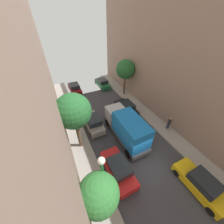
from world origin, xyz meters
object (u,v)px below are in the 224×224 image
parked_car_right_1 (126,108)px  street_tree_0 (73,111)px  parked_car_left_3 (75,88)px  street_tree_2 (98,194)px  parked_car_right_0 (201,184)px  potted_plant_2 (61,105)px  parked_car_right_2 (102,83)px  pedestrian (169,123)px  street_tree_1 (125,70)px  parked_car_left_1 (118,169)px  delivery_truck (126,127)px  lamp_post (103,175)px  parked_car_left_2 (93,122)px

parked_car_right_1 → street_tree_0: bearing=-157.3°
parked_car_left_3 → street_tree_2: size_ratio=0.90×
parked_car_left_3 → parked_car_right_0: 21.62m
parked_car_right_1 → potted_plant_2: 9.81m
parked_car_right_2 → parked_car_right_0: bearing=-90.0°
pedestrian → street_tree_1: (-0.53, 9.93, 3.42)m
parked_car_right_0 → street_tree_1: street_tree_1 is taller
parked_car_left_1 → street_tree_1: street_tree_1 is taller
pedestrian → parked_car_right_1: bearing=117.4°
street_tree_2 → delivery_truck: bearing=46.0°
parked_car_right_1 → delivery_truck: delivery_truck is taller
parked_car_left_3 → parked_car_right_2: same height
street_tree_0 → street_tree_1: street_tree_0 is taller
parked_car_left_1 → lamp_post: 3.79m
parked_car_left_3 → parked_car_right_1: size_ratio=1.00×
street_tree_0 → lamp_post: size_ratio=1.17×
parked_car_left_3 → street_tree_1: size_ratio=0.71×
parked_car_left_2 → parked_car_right_1: same height
delivery_truck → potted_plant_2: 10.98m
parked_car_left_3 → parked_car_right_2: bearing=-2.2°
parked_car_left_2 → potted_plant_2: (-3.09, 5.83, -0.07)m
parked_car_right_0 → parked_car_right_2: same height
parked_car_left_2 → potted_plant_2: parked_car_left_2 is taller
street_tree_2 → potted_plant_2: size_ratio=5.27×
parked_car_right_2 → potted_plant_2: size_ratio=4.74×
street_tree_0 → street_tree_1: bearing=38.1°
parked_car_left_1 → street_tree_0: street_tree_0 is taller
parked_car_right_0 → street_tree_2: size_ratio=0.90×
parked_car_right_1 → parked_car_right_2: same height
delivery_truck → street_tree_2: street_tree_2 is taller
potted_plant_2 → street_tree_2: bearing=-87.6°
parked_car_left_1 → potted_plant_2: size_ratio=4.74×
parked_car_right_0 → parked_car_left_2: bearing=116.8°
parked_car_left_1 → street_tree_2: size_ratio=0.90×
parked_car_left_1 → parked_car_right_0: bearing=-36.5°
parked_car_left_3 → potted_plant_2: bearing=-125.0°
pedestrian → potted_plant_2: 15.27m
parked_car_left_3 → parked_car_right_2: (5.40, -0.21, 0.00)m
parked_car_right_0 → parked_car_right_1: same height
parked_car_left_3 → street_tree_1: bearing=-31.9°
parked_car_right_2 → street_tree_1: 6.33m
parked_car_left_3 → pedestrian: (8.18, -14.70, 0.35)m
parked_car_right_1 → potted_plant_2: (-8.49, 4.91, -0.07)m
parked_car_left_2 → lamp_post: lamp_post is taller
parked_car_right_0 → parked_car_right_2: size_ratio=1.00×
parked_car_right_2 → street_tree_2: street_tree_2 is taller
parked_car_right_0 → potted_plant_2: bearing=117.2°
delivery_truck → lamp_post: bearing=-135.1°
parked_car_right_0 → street_tree_2: street_tree_2 is taller
delivery_truck → potted_plant_2: delivery_truck is taller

